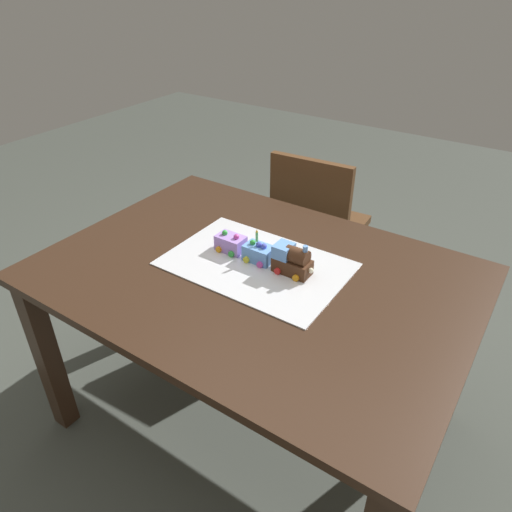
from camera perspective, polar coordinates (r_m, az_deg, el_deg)
ground_plane at (r=2.07m, az=-0.14°, el=-18.93°), size 8.00×8.00×0.00m
dining_table at (r=1.62m, az=-0.18°, el=-4.91°), size 1.40×1.00×0.74m
chair at (r=2.40m, az=7.33°, el=3.71°), size 0.42×0.42×0.86m
cake_board at (r=1.59m, az=-0.00°, el=-0.97°), size 0.60×0.40×0.00m
cake_locomotive at (r=1.53m, az=4.39°, el=-0.50°), size 0.14×0.08×0.12m
cake_car_caboose_sky_blue at (r=1.59m, az=0.35°, el=0.38°), size 0.10×0.08×0.07m
cake_car_tanker_lavender at (r=1.65m, az=-3.07°, el=1.58°), size 0.10×0.08×0.07m
birthday_candle at (r=1.56m, az=0.10°, el=2.50°), size 0.01×0.01×0.05m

